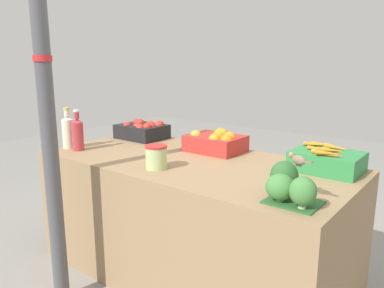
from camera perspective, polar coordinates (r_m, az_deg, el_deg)
ground_plane at (r=2.57m, az=0.00°, el=-18.85°), size 10.00×10.00×0.00m
market_table at (r=2.40m, az=0.00°, el=-11.16°), size 1.90×0.91×0.75m
support_pole at (r=2.03m, az=-21.66°, el=9.95°), size 0.09×0.09×2.55m
apple_crate at (r=2.92m, az=-7.51°, el=2.13°), size 0.35×0.28×0.14m
orange_crate at (r=2.48m, az=3.76°, el=0.39°), size 0.35×0.28×0.15m
carrot_crate at (r=2.16m, az=19.88°, el=-2.39°), size 0.35×0.28×0.14m
broccoli_pile at (r=1.63m, az=14.42°, el=-6.08°), size 0.24×0.20×0.17m
juice_bottle_cloudy at (r=2.70m, az=-18.38°, el=1.87°), size 0.08×0.08×0.28m
juice_bottle_ruby at (r=2.61m, az=-17.02°, el=1.54°), size 0.07×0.07×0.27m
pickle_jar at (r=2.08m, az=-5.48°, el=-1.98°), size 0.12×0.12×0.13m
sparrow_bird at (r=1.60m, az=15.85°, el=-2.27°), size 0.13×0.07×0.05m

